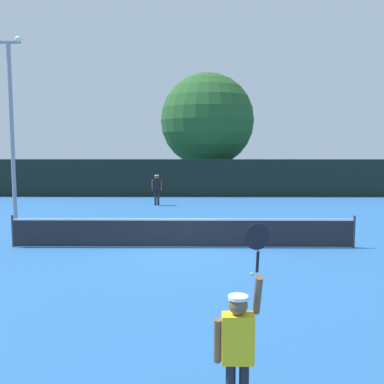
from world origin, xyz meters
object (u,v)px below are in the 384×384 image
(light_pole, at_px, (11,117))
(parked_car_near, at_px, (93,177))
(tennis_ball, at_px, (252,274))
(parked_car_mid, at_px, (212,178))
(player_serving, at_px, (239,340))
(large_tree, at_px, (207,120))
(player_receiving, at_px, (157,187))

(light_pole, relative_size, parked_car_near, 1.91)
(light_pole, bearing_deg, tennis_ball, -41.67)
(tennis_ball, distance_m, parked_car_mid, 24.46)
(player_serving, distance_m, tennis_ball, 6.44)
(tennis_ball, relative_size, parked_car_mid, 0.02)
(player_serving, xyz_separation_m, large_tree, (0.34, 28.05, 4.11))
(player_serving, bearing_deg, large_tree, 89.31)
(player_receiving, xyz_separation_m, large_tree, (3.04, 8.20, 4.13))
(player_serving, xyz_separation_m, parked_car_mid, (0.80, 30.73, -0.30))
(parked_car_near, bearing_deg, tennis_ball, -69.85)
(tennis_ball, bearing_deg, light_pole, 138.33)
(player_serving, xyz_separation_m, tennis_ball, (0.96, 6.28, -1.04))
(light_pole, height_order, parked_car_mid, light_pole)
(player_receiving, relative_size, tennis_ball, 25.09)
(tennis_ball, height_order, large_tree, large_tree)
(large_tree, bearing_deg, player_serving, -90.69)
(tennis_ball, height_order, parked_car_near, parked_car_near)
(light_pole, height_order, large_tree, large_tree)
(player_receiving, height_order, tennis_ball, player_receiving)
(player_serving, relative_size, player_receiving, 1.44)
(large_tree, xyz_separation_m, parked_car_mid, (0.46, 2.68, -4.41))
(large_tree, xyz_separation_m, parked_car_near, (-9.13, 2.68, -4.41))
(light_pole, height_order, parked_car_near, light_pole)
(large_tree, height_order, parked_car_near, large_tree)
(player_serving, height_order, parked_car_near, player_serving)
(parked_car_near, bearing_deg, parked_car_mid, -1.58)
(light_pole, xyz_separation_m, parked_car_mid, (9.52, 15.84, -3.85))
(player_serving, height_order, light_pole, light_pole)
(large_tree, bearing_deg, parked_car_near, 163.64)
(large_tree, height_order, parked_car_mid, large_tree)
(light_pole, bearing_deg, player_serving, -59.65)
(player_serving, relative_size, large_tree, 0.29)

